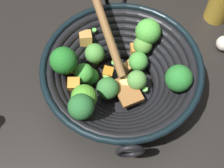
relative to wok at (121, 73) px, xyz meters
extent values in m
plane|color=black|center=(0.00, 0.00, -0.07)|extent=(4.00, 4.00, 0.00)
cylinder|color=black|center=(0.00, 0.00, -0.06)|extent=(0.15, 0.15, 0.01)
torus|color=black|center=(0.00, 0.00, -0.05)|extent=(0.19, 0.19, 0.02)
torus|color=black|center=(0.00, 0.00, -0.04)|extent=(0.22, 0.22, 0.02)
torus|color=black|center=(0.00, 0.00, -0.02)|extent=(0.24, 0.24, 0.02)
torus|color=black|center=(0.00, 0.00, -0.01)|extent=(0.26, 0.26, 0.02)
torus|color=black|center=(0.00, 0.00, 0.00)|extent=(0.29, 0.29, 0.02)
torus|color=black|center=(0.00, 0.00, 0.01)|extent=(0.31, 0.31, 0.02)
torus|color=black|center=(0.00, 0.00, 0.02)|extent=(0.33, 0.33, 0.02)
torus|color=black|center=(0.00, 0.00, 0.03)|extent=(0.35, 0.35, 0.01)
torus|color=black|center=(0.14, 0.12, 0.03)|extent=(0.04, 0.05, 0.05)
torus|color=black|center=(-0.14, -0.13, 0.03)|extent=(0.04, 0.05, 0.05)
cylinder|color=#6C9A3F|center=(0.02, -0.03, -0.05)|extent=(0.03, 0.03, 0.02)
sphere|color=#549241|center=(0.02, -0.03, -0.02)|extent=(0.04, 0.04, 0.04)
cylinder|color=#7FAA4A|center=(-0.04, 0.06, -0.05)|extent=(0.03, 0.03, 0.01)
sphere|color=#2E802A|center=(-0.04, 0.06, -0.03)|extent=(0.04, 0.04, 0.04)
cylinder|color=#74B04B|center=(0.09, 0.01, -0.03)|extent=(0.02, 0.02, 0.03)
sphere|color=#58943B|center=(0.09, 0.01, 0.00)|extent=(0.04, 0.04, 0.04)
cylinder|color=#7FC34C|center=(0.06, -0.01, -0.05)|extent=(0.02, 0.02, 0.02)
sphere|color=#46953C|center=(0.06, -0.01, -0.02)|extent=(0.05, 0.05, 0.05)
cylinder|color=#5FA03A|center=(0.04, -0.11, 0.01)|extent=(0.03, 0.03, 0.02)
sphere|color=#27762D|center=(0.04, -0.11, 0.04)|extent=(0.06, 0.06, 0.06)
cylinder|color=#7BAE55|center=(-0.04, 0.00, -0.05)|extent=(0.02, 0.03, 0.02)
sphere|color=#347233|center=(-0.04, 0.00, -0.02)|extent=(0.05, 0.05, 0.05)
cylinder|color=#66A053|center=(0.01, 0.08, -0.03)|extent=(0.02, 0.02, 0.02)
sphere|color=#4D933D|center=(0.01, 0.08, 0.00)|extent=(0.05, 0.05, 0.05)
cylinder|color=#6DAA45|center=(-0.13, -0.01, 0.01)|extent=(0.02, 0.03, 0.02)
sphere|color=#26642E|center=(-0.13, -0.01, 0.04)|extent=(0.05, 0.05, 0.05)
cylinder|color=#81AB4F|center=(-0.07, 0.09, 0.01)|extent=(0.03, 0.03, 0.02)
sphere|color=#206E24|center=(-0.07, 0.09, 0.04)|extent=(0.06, 0.06, 0.06)
cylinder|color=#609E43|center=(0.11, 0.01, -0.01)|extent=(0.03, 0.03, 0.02)
sphere|color=green|center=(0.11, 0.01, 0.02)|extent=(0.06, 0.06, 0.06)
cylinder|color=#87AE5A|center=(-0.05, 0.06, -0.03)|extent=(0.03, 0.03, 0.02)
sphere|color=green|center=(-0.05, 0.06, 0.00)|extent=(0.04, 0.04, 0.04)
cylinder|color=#5BA248|center=(-0.10, 0.01, 0.00)|extent=(0.02, 0.02, 0.02)
sphere|color=#4D992C|center=(-0.10, 0.01, 0.03)|extent=(0.05, 0.05, 0.05)
cube|color=#E0904C|center=(0.04, 0.01, -0.04)|extent=(0.03, 0.03, 0.03)
cube|color=#D2934A|center=(0.02, 0.12, 0.00)|extent=(0.04, 0.04, 0.03)
cube|color=#E5C376|center=(-0.06, 0.10, 0.01)|extent=(0.03, 0.03, 0.03)
cube|color=#E3C162|center=(0.00, -0.02, -0.03)|extent=(0.03, 0.03, 0.03)
cube|color=orange|center=(-0.09, 0.06, 0.00)|extent=(0.04, 0.04, 0.03)
cube|color=#CB8035|center=(0.09, 0.02, -0.03)|extent=(0.04, 0.04, 0.03)
cube|color=#C0751E|center=(0.00, 0.04, -0.04)|extent=(0.03, 0.03, 0.03)
cylinder|color=#56B247|center=(0.05, 0.11, 0.01)|extent=(0.01, 0.02, 0.01)
cylinder|color=#99D166|center=(-0.01, 0.03, -0.04)|extent=(0.02, 0.02, 0.01)
cylinder|color=#6BC651|center=(0.02, -0.06, -0.04)|extent=(0.01, 0.01, 0.01)
cylinder|color=#56B247|center=(-0.06, 0.10, 0.01)|extent=(0.02, 0.02, 0.01)
cylinder|color=#56B247|center=(0.01, -0.03, -0.02)|extent=(0.01, 0.01, 0.00)
cylinder|color=#6BC651|center=(0.03, 0.04, -0.04)|extent=(0.02, 0.02, 0.01)
cube|color=brown|center=(-0.01, -0.03, -0.03)|extent=(0.08, 0.09, 0.01)
cylinder|color=olive|center=(0.04, 0.08, 0.06)|extent=(0.11, 0.18, 0.15)
sphere|color=silver|center=(0.25, -0.13, -0.05)|extent=(0.04, 0.04, 0.04)
camera|label=1|loc=(-0.28, -0.20, 0.57)|focal=48.30mm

